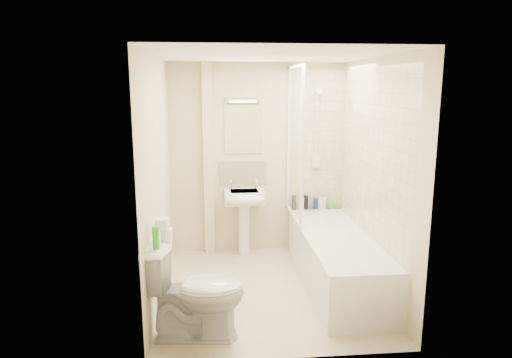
{
  "coord_description": "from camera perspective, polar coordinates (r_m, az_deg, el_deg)",
  "views": [
    {
      "loc": [
        -0.53,
        -4.46,
        2.11
      ],
      "look_at": [
        -0.11,
        0.2,
        1.16
      ],
      "focal_mm": 32.0,
      "sensor_mm": 36.0,
      "label": 1
    }
  ],
  "objects": [
    {
      "name": "green_bottle",
      "position": [
        3.74,
        -12.43,
        -7.2
      ],
      "size": [
        0.05,
        0.05,
        0.19
      ],
      "primitive_type": "cylinder",
      "color": "green",
      "rests_on": "toilet"
    },
    {
      "name": "shower_fixture",
      "position": [
        5.83,
        7.59,
        5.85
      ],
      "size": [
        0.1,
        0.16,
        0.99
      ],
      "color": "white",
      "rests_on": "wall_back"
    },
    {
      "name": "tile_back",
      "position": [
        5.88,
        7.48,
        4.72
      ],
      "size": [
        0.7,
        0.01,
        1.75
      ],
      "primitive_type": "cube",
      "color": "beige",
      "rests_on": "wall_back"
    },
    {
      "name": "bottle_cream",
      "position": [
        5.97,
        8.1,
        -2.98
      ],
      "size": [
        0.07,
        0.07,
        0.16
      ],
      "primitive_type": "cylinder",
      "color": "beige",
      "rests_on": "bathtub"
    },
    {
      "name": "pedestal_sink",
      "position": [
        5.67,
        -1.46,
        -3.21
      ],
      "size": [
        0.49,
        0.46,
        0.95
      ],
      "color": "white",
      "rests_on": "ground"
    },
    {
      "name": "toilet",
      "position": [
        3.99,
        -7.57,
        -13.68
      ],
      "size": [
        0.63,
        0.91,
        0.84
      ],
      "primitive_type": "imported",
      "rotation": [
        0.0,
        0.0,
        1.47
      ],
      "color": "white",
      "rests_on": "ground"
    },
    {
      "name": "splashback",
      "position": [
        5.81,
        -1.62,
        0.8
      ],
      "size": [
        0.6,
        0.02,
        0.3
      ],
      "primitive_type": "cube",
      "color": "beige",
      "rests_on": "wall_back"
    },
    {
      "name": "pipe_boxing",
      "position": [
        5.73,
        -5.98,
        2.3
      ],
      "size": [
        0.12,
        0.12,
        2.4
      ],
      "primitive_type": "cube",
      "color": "beige",
      "rests_on": "ground"
    },
    {
      "name": "mirror",
      "position": [
        5.74,
        -1.65,
        6.2
      ],
      "size": [
        0.46,
        0.01,
        0.6
      ],
      "primitive_type": "cube",
      "color": "white",
      "rests_on": "wall_back"
    },
    {
      "name": "toilet_roll_lower",
      "position": [
        3.94,
        -11.11,
        -6.84
      ],
      "size": [
        0.1,
        0.1,
        0.1
      ],
      "primitive_type": "cylinder",
      "color": "white",
      "rests_on": "toilet"
    },
    {
      "name": "strip_light",
      "position": [
        5.69,
        -1.66,
        9.89
      ],
      "size": [
        0.42,
        0.07,
        0.07
      ],
      "primitive_type": "cube",
      "color": "silver",
      "rests_on": "wall_back"
    },
    {
      "name": "bottle_black_b",
      "position": [
        5.93,
        6.25,
        -2.93
      ],
      "size": [
        0.06,
        0.06,
        0.18
      ],
      "primitive_type": "cylinder",
      "color": "black",
      "rests_on": "bathtub"
    },
    {
      "name": "ceiling",
      "position": [
        4.5,
        1.7,
        15.19
      ],
      "size": [
        2.2,
        2.5,
        0.02
      ],
      "primitive_type": "cube",
      "color": "white",
      "rests_on": "wall_back"
    },
    {
      "name": "wall_right",
      "position": [
        4.84,
        14.66,
        0.28
      ],
      "size": [
        0.02,
        2.5,
        2.4
      ],
      "primitive_type": "cube",
      "color": "beige",
      "rests_on": "ground"
    },
    {
      "name": "bottle_white_b",
      "position": [
        5.98,
        8.54,
        -2.97
      ],
      "size": [
        0.05,
        0.05,
        0.16
      ],
      "primitive_type": "cylinder",
      "color": "silver",
      "rests_on": "bathtub"
    },
    {
      "name": "bottle_white_a",
      "position": [
        5.92,
        5.75,
        -3.05
      ],
      "size": [
        0.06,
        0.06,
        0.16
      ],
      "primitive_type": "cylinder",
      "color": "white",
      "rests_on": "bathtub"
    },
    {
      "name": "floor",
      "position": [
        4.97,
        1.53,
        -13.65
      ],
      "size": [
        2.5,
        2.5,
        0.0
      ],
      "primitive_type": "plane",
      "color": "beige",
      "rests_on": "ground"
    },
    {
      "name": "bottle_black_a",
      "position": [
        5.9,
        4.76,
        -2.91
      ],
      "size": [
        0.06,
        0.06,
        0.19
      ],
      "primitive_type": "cylinder",
      "color": "black",
      "rests_on": "bathtub"
    },
    {
      "name": "bottle_green",
      "position": [
        6.02,
        9.47,
        -3.3
      ],
      "size": [
        0.06,
        0.06,
        0.08
      ],
      "primitive_type": "cylinder",
      "color": "green",
      "rests_on": "bathtub"
    },
    {
      "name": "wall_left",
      "position": [
        4.59,
        -12.16,
        -0.2
      ],
      "size": [
        0.02,
        2.5,
        2.4
      ],
      "primitive_type": "cube",
      "color": "beige",
      "rests_on": "ground"
    },
    {
      "name": "shower_screen",
      "position": [
        5.38,
        4.86,
        4.42
      ],
      "size": [
        0.04,
        0.92,
        1.8
      ],
      "color": "white",
      "rests_on": "bathtub"
    },
    {
      "name": "toilet_roll_upper",
      "position": [
        3.91,
        -11.65,
        -5.47
      ],
      "size": [
        0.12,
        0.12,
        0.09
      ],
      "primitive_type": "cylinder",
      "color": "white",
      "rests_on": "toilet_roll_lower"
    },
    {
      "name": "bathtub",
      "position": [
        5.06,
        10.03,
        -9.77
      ],
      "size": [
        0.7,
        2.1,
        0.55
      ],
      "color": "white",
      "rests_on": "ground"
    },
    {
      "name": "bottle_blue",
      "position": [
        5.96,
        7.45,
        -3.06
      ],
      "size": [
        0.05,
        0.05,
        0.14
      ],
      "primitive_type": "cylinder",
      "color": "navy",
      "rests_on": "bathtub"
    },
    {
      "name": "wall_back",
      "position": [
        5.81,
        0.15,
        2.49
      ],
      "size": [
        2.2,
        0.02,
        2.4
      ],
      "primitive_type": "cube",
      "color": "beige",
      "rests_on": "ground"
    },
    {
      "name": "tile_right",
      "position": [
        4.87,
        14.34,
        3.06
      ],
      "size": [
        0.01,
        2.1,
        1.75
      ],
      "primitive_type": "cube",
      "color": "beige",
      "rests_on": "wall_right"
    }
  ]
}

